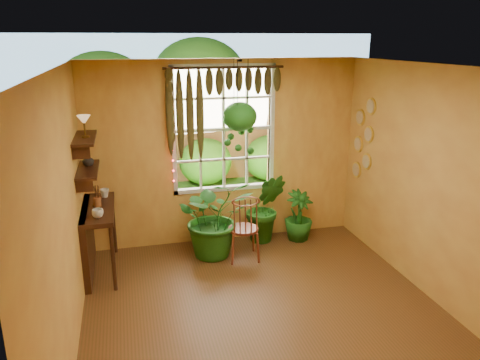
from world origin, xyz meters
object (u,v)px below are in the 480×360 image
Objects in this scene: counter_ledge at (91,233)px; potted_plant_left at (215,217)px; windsor_chair at (244,237)px; hanging_basket at (240,118)px; potted_plant_mid at (265,208)px.

counter_ledge is 1.65m from potted_plant_left.
windsor_chair is 0.50m from potted_plant_left.
potted_plant_left is at bearing -145.94° from hanging_basket.
potted_plant_mid is 0.81× the size of hanging_basket.
potted_plant_mid is at bearing 9.26° from counter_ledge.
hanging_basket is at bearing 86.58° from windsor_chair.
hanging_basket reaches higher than potted_plant_left.
potted_plant_mid is at bearing -0.90° from hanging_basket.
potted_plant_left is 1.42m from hanging_basket.
counter_ledge is 1.04× the size of potted_plant_left.
hanging_basket reaches higher than windsor_chair.
counter_ledge is 2.03m from windsor_chair.
hanging_basket is at bearing 11.13° from counter_ledge.
potted_plant_mid is (0.83, 0.29, -0.04)m from potted_plant_left.
windsor_chair is at bearing -32.08° from potted_plant_left.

